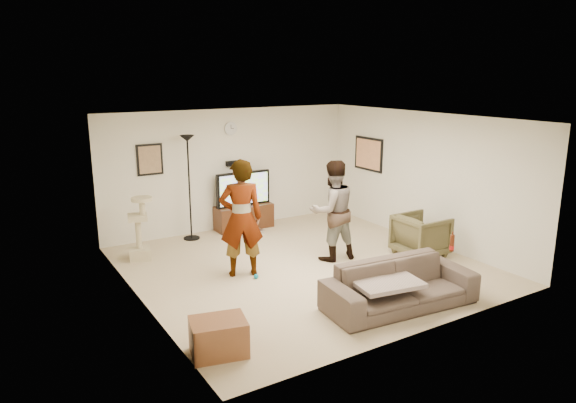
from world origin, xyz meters
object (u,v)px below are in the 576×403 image
tv (243,189)px  armchair (421,235)px  side_table (219,337)px  beer_bottle (452,243)px  floor_lamp (189,188)px  sofa (400,285)px  person_left (241,218)px  person_right (332,211)px  tv_stand (244,217)px  cat_tree (138,228)px

tv → armchair: tv is taller
side_table → beer_bottle: bearing=-2.4°
floor_lamp → sofa: size_ratio=0.94×
floor_lamp → person_left: floor_lamp is taller
floor_lamp → sofa: bearing=-73.2°
person_left → beer_bottle: bearing=155.8°
person_right → beer_bottle: (0.67, -2.07, -0.12)m
tv_stand → person_right: person_right is taller
floor_lamp → sofa: (1.35, -4.46, -0.71)m
beer_bottle → armchair: size_ratio=0.30×
floor_lamp → cat_tree: size_ratio=1.83×
beer_bottle → side_table: 3.74m
armchair → person_left: bearing=75.7°
person_right → armchair: size_ratio=2.14×
tv_stand → person_right: 2.59m
floor_lamp → cat_tree: 1.43m
person_right → floor_lamp: bearing=-49.1°
tv → beer_bottle: 4.69m
person_left → armchair: (3.15, -0.84, -0.58)m
armchair → floor_lamp: bearing=46.4°
tv → sofa: tv is taller
sofa → tv_stand: bearing=97.4°
cat_tree → side_table: cat_tree is taller
cat_tree → tv_stand: bearing=16.2°
tv → sofa: (0.14, -4.54, -0.54)m
sofa → person_right: bearing=86.3°
cat_tree → armchair: (4.37, -2.45, -0.19)m
cat_tree → sofa: (2.55, -3.84, -0.24)m
beer_bottle → side_table: (-3.70, 0.16, -0.55)m
tv_stand → cat_tree: 2.53m
person_right → tv_stand: bearing=-73.3°
cat_tree → side_table: size_ratio=1.76×
tv_stand → person_left: (-1.20, -2.31, 0.70)m
tv_stand → cat_tree: size_ratio=1.08×
floor_lamp → side_table: size_ratio=3.21×
tv_stand → floor_lamp: size_ratio=0.59×
person_left → sofa: person_left is taller
tv → armchair: size_ratio=1.45×
side_table → sofa: bearing=-3.3°
armchair → person_right: bearing=65.8°
person_left → armchair: person_left is taller
person_left → beer_bottle: person_left is taller
tv_stand → tv: size_ratio=1.02×
floor_lamp → beer_bottle: size_ratio=8.22×
floor_lamp → side_table: bearing=-107.4°
armchair → sofa: bearing=128.1°
side_table → floor_lamp: bearing=72.6°
cat_tree → person_left: size_ratio=0.59×
cat_tree → sofa: cat_tree is taller
sofa → armchair: size_ratio=2.66×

